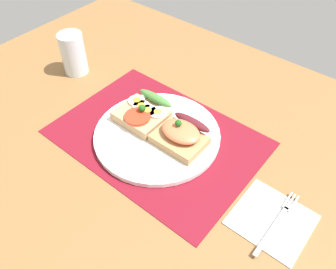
{
  "coord_description": "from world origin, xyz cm",
  "views": [
    {
      "loc": [
        34.55,
        -38.65,
        53.75
      ],
      "look_at": [
        3.0,
        0.0,
        2.89
      ],
      "focal_mm": 37.02,
      "sensor_mm": 36.0,
      "label": 1
    }
  ],
  "objects_px": {
    "napkin": "(272,219)",
    "drinking_glass": "(73,54)",
    "sandwich_egg_tomato": "(143,113)",
    "fork": "(278,221)",
    "plate": "(157,135)",
    "sandwich_salmon": "(181,134)"
  },
  "relations": [
    {
      "from": "napkin",
      "to": "drinking_glass",
      "type": "distance_m",
      "value": 0.62
    },
    {
      "from": "sandwich_egg_tomato",
      "to": "fork",
      "type": "distance_m",
      "value": 0.35
    },
    {
      "from": "fork",
      "to": "drinking_glass",
      "type": "relative_size",
      "value": 1.41
    },
    {
      "from": "plate",
      "to": "sandwich_salmon",
      "type": "relative_size",
      "value": 2.57
    },
    {
      "from": "sandwich_salmon",
      "to": "drinking_glass",
      "type": "bearing_deg",
      "value": 174.28
    },
    {
      "from": "plate",
      "to": "drinking_glass",
      "type": "height_order",
      "value": "drinking_glass"
    },
    {
      "from": "sandwich_salmon",
      "to": "drinking_glass",
      "type": "height_order",
      "value": "drinking_glass"
    },
    {
      "from": "napkin",
      "to": "drinking_glass",
      "type": "height_order",
      "value": "drinking_glass"
    },
    {
      "from": "sandwich_salmon",
      "to": "drinking_glass",
      "type": "distance_m",
      "value": 0.38
    },
    {
      "from": "plate",
      "to": "drinking_glass",
      "type": "xyz_separation_m",
      "value": [
        -0.32,
        0.05,
        0.05
      ]
    },
    {
      "from": "napkin",
      "to": "drinking_glass",
      "type": "relative_size",
      "value": 1.2
    },
    {
      "from": "sandwich_egg_tomato",
      "to": "drinking_glass",
      "type": "bearing_deg",
      "value": 172.5
    },
    {
      "from": "sandwich_egg_tomato",
      "to": "fork",
      "type": "xyz_separation_m",
      "value": [
        0.35,
        -0.04,
        -0.02
      ]
    },
    {
      "from": "fork",
      "to": "drinking_glass",
      "type": "xyz_separation_m",
      "value": [
        -0.62,
        0.08,
        0.05
      ]
    },
    {
      "from": "sandwich_salmon",
      "to": "napkin",
      "type": "relative_size",
      "value": 0.81
    },
    {
      "from": "sandwich_salmon",
      "to": "fork",
      "type": "distance_m",
      "value": 0.25
    },
    {
      "from": "fork",
      "to": "drinking_glass",
      "type": "distance_m",
      "value": 0.63
    },
    {
      "from": "sandwich_egg_tomato",
      "to": "plate",
      "type": "bearing_deg",
      "value": -17.22
    },
    {
      "from": "sandwich_salmon",
      "to": "napkin",
      "type": "height_order",
      "value": "sandwich_salmon"
    },
    {
      "from": "sandwich_salmon",
      "to": "sandwich_egg_tomato",
      "type": "bearing_deg",
      "value": 178.84
    },
    {
      "from": "plate",
      "to": "napkin",
      "type": "bearing_deg",
      "value": -5.24
    },
    {
      "from": "sandwich_egg_tomato",
      "to": "drinking_glass",
      "type": "xyz_separation_m",
      "value": [
        -0.27,
        0.04,
        0.02
      ]
    }
  ]
}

